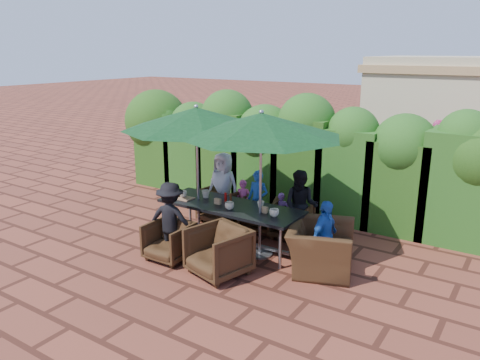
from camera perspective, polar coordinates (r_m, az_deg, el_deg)
The scene contains 31 objects.
ground at distance 8.63m, azimuth -2.03°, elevation -7.35°, with size 80.00×80.00×0.00m, color brown.
dining_table at distance 8.20m, azimuth -1.22°, elevation -3.55°, with size 2.59×0.90×0.75m.
umbrella_left at distance 8.20m, azimuth -5.34°, elevation 7.46°, with size 2.61×2.61×2.46m.
umbrella_right at distance 7.44m, azimuth 2.61°, elevation 6.68°, with size 2.64×2.64×2.46m.
chair_far_left at distance 9.43m, azimuth -2.26°, elevation -2.84°, with size 0.75×0.70×0.77m, color black.
chair_far_mid at distance 8.99m, azimuth 2.22°, elevation -4.06°, with size 0.67×0.62×0.69m, color black.
chair_far_right at distance 8.72m, azimuth 6.33°, elevation -4.65°, with size 0.70×0.66×0.72m, color black.
chair_near_left at distance 7.86m, azimuth -8.65°, elevation -7.15°, with size 0.68×0.64×0.70m, color black.
chair_near_right at distance 7.24m, azimuth -2.64°, elevation -8.43°, with size 0.81×0.76×0.83m, color black.
chair_end_right at distance 7.48m, azimuth 9.81°, elevation -7.25°, with size 1.12×0.73×0.98m, color black.
adult_far_left at distance 9.37m, azimuth -2.04°, elevation -0.89°, with size 0.70×0.42×1.42m, color silver.
adult_far_mid at distance 8.98m, azimuth 2.17°, elevation -2.48°, with size 0.42×0.34×1.16m, color blue.
adult_far_right at distance 8.49m, azimuth 7.43°, elevation -3.16°, with size 0.63×0.38×1.31m, color black.
adult_near_left at distance 7.91m, azimuth -8.43°, elevation -4.75°, with size 0.81×0.37×1.27m, color black.
adult_end_right at distance 7.37m, azimuth 10.26°, elevation -6.85°, with size 0.68×0.34×1.16m, color blue.
child_left at distance 9.25m, azimuth 0.38°, elevation -2.75°, with size 0.33×0.27×0.91m, color #E85199.
child_right at distance 8.88m, azimuth 5.03°, elevation -4.05°, with size 0.28×0.23×0.78m, color purple.
pedestrian_a at distance 11.41m, azimuth 17.99°, elevation 2.56°, with size 1.76×0.63×1.89m, color #268D47.
pedestrian_b at distance 11.32m, azimuth 22.64°, elevation 2.05°, with size 0.91×0.56×1.90m, color #E85199.
pedestrian_c at distance 11.21m, azimuth 25.59°, elevation 0.61°, with size 0.98×0.45×1.53m, color gray.
cup_a at distance 8.65m, azimuth -6.98°, elevation -1.71°, with size 0.15×0.15×0.12m, color beige.
cup_b at distance 8.57m, azimuth -4.19°, elevation -1.72°, with size 0.15×0.15×0.14m, color beige.
cup_c at distance 7.94m, azimuth -1.30°, elevation -3.15°, with size 0.16×0.16×0.12m, color beige.
cup_d at distance 8.03m, azimuth 2.54°, elevation -2.98°, with size 0.12×0.12×0.12m, color beige.
cup_e at distance 7.62m, azimuth 4.18°, elevation -4.00°, with size 0.16×0.16×0.13m, color beige.
ketchup_bottle at distance 8.31m, azimuth -1.77°, elevation -2.13°, with size 0.04×0.04×0.17m, color #B20C0A.
sauce_bottle at distance 8.28m, azimuth -1.14°, elevation -2.19°, with size 0.04×0.04×0.17m, color #4C230C.
serving_tray at distance 8.58m, azimuth -6.89°, elevation -2.21°, with size 0.35×0.25×0.02m, color #946748.
number_block_left at distance 8.21m, azimuth -2.73°, elevation -2.61°, with size 0.12×0.06×0.10m, color tan.
number_block_right at distance 7.80m, azimuth 2.97°, elevation -3.62°, with size 0.12×0.06×0.10m, color tan.
hedge_wall at distance 10.21m, azimuth 4.74°, elevation 4.09°, with size 9.10×1.60×2.52m.
Camera 1 is at (4.62, -6.48, 3.36)m, focal length 35.00 mm.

